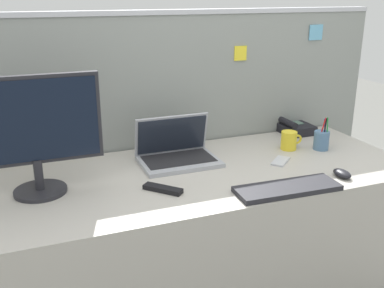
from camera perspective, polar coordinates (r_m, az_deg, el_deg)
name	(u,v)px	position (r m, az deg, el deg)	size (l,w,h in m)	color
desk	(196,239)	(2.21, 0.48, -12.00)	(2.04, 0.81, 0.70)	#ADA89E
cubicle_divider	(166,143)	(2.45, -3.36, 0.17)	(2.47, 0.08, 1.40)	gray
desktop_monitor	(33,128)	(1.87, -19.56, 1.89)	(0.53, 0.21, 0.48)	#232328
laptop	(176,151)	(2.17, -2.00, -0.92)	(0.37, 0.27, 0.21)	#9EA0A8
desk_phone	(295,128)	(2.67, 12.96, 2.00)	(0.17, 0.18, 0.09)	black
keyboard_main	(287,188)	(1.90, 12.04, -5.55)	(0.44, 0.15, 0.02)	#232328
computer_mouse_right_hand	(342,173)	(2.11, 18.55, -3.57)	(0.06, 0.10, 0.03)	black
pen_cup	(321,140)	(2.43, 16.14, 0.49)	(0.08, 0.08, 0.18)	#4C7093
cell_phone_silver_slab	(280,161)	(2.21, 11.19, -2.14)	(0.06, 0.13, 0.01)	#B7BAC1
tv_remote	(163,189)	(1.86, -3.73, -5.73)	(0.04, 0.17, 0.02)	black
coffee_mug	(289,140)	(2.39, 12.26, 0.45)	(0.12, 0.08, 0.10)	yellow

